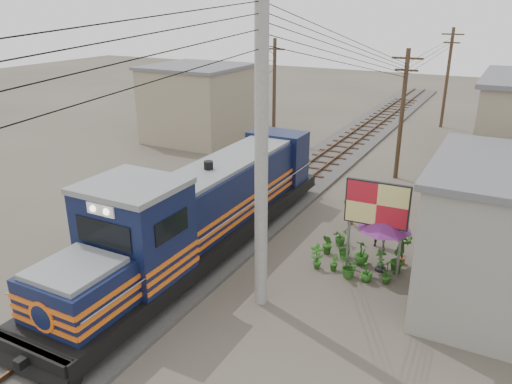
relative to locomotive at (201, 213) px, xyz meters
The scene contains 14 objects.
ground 2.22m from the locomotive, 90.00° to the right, with size 120.00×120.00×0.00m, color #473F35.
ballast 8.76m from the locomotive, 90.00° to the left, with size 3.60×70.00×0.16m, color #595651.
track 8.73m from the locomotive, 90.00° to the left, with size 1.15×70.00×0.12m.
locomotive is the anchor object (origin of this frame).
utility_pole_main 5.15m from the locomotive, 28.48° to the right, with size 0.40×0.40×10.00m.
wooden_pole_mid 13.52m from the locomotive, 70.35° to the left, with size 1.60×0.24×7.00m.
wooden_pole_far 27.12m from the locomotive, 79.77° to the left, with size 1.60×0.24×7.50m.
wooden_pole_left 17.45m from the locomotive, 106.76° to the left, with size 1.60×0.24×7.00m.
power_lines 9.19m from the locomotive, 91.14° to the left, with size 9.65×19.00×3.30m.
shophouse_left 17.72m from the locomotive, 124.41° to the left, with size 6.30×6.30×5.20m.
billboard 6.44m from the locomotive, 15.67° to the left, with size 2.24×0.21×3.45m.
market_umbrella 6.73m from the locomotive, 16.85° to the left, with size 1.96×1.96×2.14m.
vendor 7.07m from the locomotive, 33.24° to the left, with size 0.66×0.43×1.80m, color black.
plant_nursery 5.95m from the locomotive, 17.98° to the left, with size 3.25×3.15×1.04m.
Camera 1 is at (9.87, -12.94, 9.13)m, focal length 35.00 mm.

